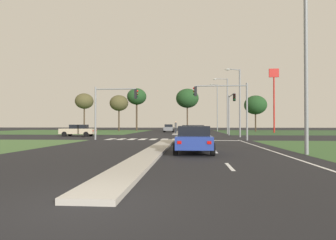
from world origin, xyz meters
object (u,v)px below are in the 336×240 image
at_px(street_lamp_second, 239,99).
at_px(treeline_fifth, 255,105).
at_px(street_lamp_third, 226,103).
at_px(pedestrian_at_median, 176,126).
at_px(car_beige_near, 78,130).
at_px(fastfood_pole_sign, 274,86).
at_px(traffic_signal_near_right, 227,101).
at_px(car_silver_third, 193,135).
at_px(car_grey_fourth, 169,128).
at_px(treeline_second, 119,103).
at_px(treeline_third, 137,97).
at_px(treeline_fourth, 187,98).
at_px(street_lamp_near, 304,54).
at_px(traffic_signal_near_left, 111,103).
at_px(treeline_near, 84,101).
at_px(traffic_signal_far_right, 231,107).
at_px(street_lamp_fourth, 217,105).
at_px(car_blue_second, 194,139).

height_order(street_lamp_second, treeline_fifth, street_lamp_second).
xyz_separation_m(street_lamp_third, pedestrian_at_median, (-8.09, -2.40, -3.77)).
distance_m(car_beige_near, fastfood_pole_sign, 36.32).
bearing_deg(traffic_signal_near_right, car_silver_third, -117.16).
distance_m(car_grey_fourth, street_lamp_second, 25.23).
height_order(traffic_signal_near_right, treeline_second, treeline_second).
relative_size(car_beige_near, fastfood_pole_sign, 0.38).
distance_m(traffic_signal_near_right, treeline_third, 42.44).
bearing_deg(treeline_fourth, street_lamp_near, -82.51).
xyz_separation_m(car_beige_near, fastfood_pole_sign, (30.29, 18.40, 7.92)).
xyz_separation_m(car_silver_third, treeline_second, (-16.76, 44.19, 5.72)).
height_order(treeline_second, treeline_fourth, treeline_fourth).
distance_m(traffic_signal_near_right, traffic_signal_near_left, 11.60).
xyz_separation_m(street_lamp_near, street_lamp_second, (-0.03, 20.30, -0.57)).
height_order(fastfood_pole_sign, treeline_near, fastfood_pole_sign).
bearing_deg(traffic_signal_near_right, traffic_signal_far_right, 80.08).
xyz_separation_m(street_lamp_second, street_lamp_third, (-0.04, 11.84, 0.39)).
bearing_deg(traffic_signal_near_left, car_silver_third, -38.87).
relative_size(car_beige_near, car_grey_fourth, 1.03).
height_order(fastfood_pole_sign, treeline_fifth, fastfood_pole_sign).
bearing_deg(treeline_fourth, car_grey_fourth, -119.08).
distance_m(car_beige_near, traffic_signal_near_right, 20.20).
bearing_deg(car_silver_third, street_lamp_near, -49.93).
distance_m(traffic_signal_near_right, street_lamp_fourth, 36.18).
distance_m(fastfood_pole_sign, treeline_fourth, 19.03).
xyz_separation_m(car_beige_near, traffic_signal_near_right, (18.25, -8.08, 3.14)).
distance_m(car_silver_third, traffic_signal_near_right, 8.07).
bearing_deg(street_lamp_fourth, treeline_fourth, 177.90).
bearing_deg(traffic_signal_near_left, street_lamp_near, -43.92).
xyz_separation_m(street_lamp_near, pedestrian_at_median, (-8.15, 29.74, -3.94)).
relative_size(car_beige_near, treeline_near, 0.50).
xyz_separation_m(street_lamp_third, treeline_fifth, (8.19, 15.86, 0.64)).
relative_size(street_lamp_fourth, pedestrian_at_median, 5.45).
xyz_separation_m(car_grey_fourth, street_lamp_second, (10.20, -22.75, 3.89)).
bearing_deg(pedestrian_at_median, traffic_signal_near_right, -8.65).
xyz_separation_m(treeline_second, treeline_third, (3.93, 1.41, 1.60)).
bearing_deg(traffic_signal_far_right, traffic_signal_near_left, -140.40).
distance_m(car_silver_third, car_grey_fourth, 36.54).
relative_size(traffic_signal_near_right, street_lamp_near, 0.60).
xyz_separation_m(pedestrian_at_median, treeline_second, (-14.32, 21.24, 5.19)).
height_order(car_grey_fourth, treeline_fifth, treeline_fifth).
bearing_deg(traffic_signal_near_right, pedestrian_at_median, 109.65).
bearing_deg(street_lamp_near, car_silver_third, 130.07).
relative_size(car_blue_second, street_lamp_near, 0.45).
xyz_separation_m(treeline_near, treeline_second, (9.05, -1.97, -0.66)).
xyz_separation_m(car_blue_second, traffic_signal_far_right, (5.37, 24.12, 3.24)).
bearing_deg(car_beige_near, street_lamp_near, -136.24).
distance_m(car_beige_near, pedestrian_at_median, 14.92).
bearing_deg(traffic_signal_near_right, car_beige_near, 156.12).
xyz_separation_m(traffic_signal_far_right, treeline_third, (-18.19, 27.78, 4.10)).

